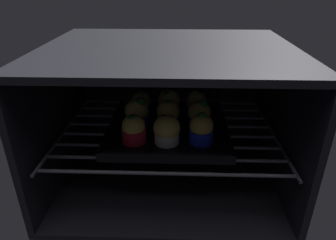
{
  "coord_description": "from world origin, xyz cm",
  "views": [
    {
      "loc": [
        2.49,
        -48.11,
        50.91
      ],
      "look_at": [
        0.0,
        20.9,
        17.14
      ],
      "focal_mm": 32.39,
      "sensor_mm": 36.0,
      "label": 1
    }
  ],
  "objects_px": {
    "muffin_row0_col0": "(134,129)",
    "muffin_row1_col0": "(137,113)",
    "muffin_row2_col1": "(169,103)",
    "muffin_row1_col1": "(168,114)",
    "muffin_row1_col2": "(199,115)",
    "muffin_row0_col1": "(167,130)",
    "muffin_row2_col2": "(196,104)",
    "muffin_row0_col2": "(201,129)",
    "muffin_row2_col0": "(141,104)",
    "baking_tray": "(168,129)"
  },
  "relations": [
    {
      "from": "muffin_row0_col1",
      "to": "muffin_row1_col0",
      "type": "distance_m",
      "value": 0.11
    },
    {
      "from": "muffin_row0_col2",
      "to": "muffin_row2_col0",
      "type": "distance_m",
      "value": 0.22
    },
    {
      "from": "muffin_row1_col1",
      "to": "muffin_row0_col2",
      "type": "bearing_deg",
      "value": -43.2
    },
    {
      "from": "muffin_row0_col1",
      "to": "muffin_row2_col2",
      "type": "bearing_deg",
      "value": 63.96
    },
    {
      "from": "muffin_row0_col2",
      "to": "muffin_row1_col1",
      "type": "height_order",
      "value": "same"
    },
    {
      "from": "muffin_row1_col1",
      "to": "muffin_row2_col2",
      "type": "relative_size",
      "value": 1.08
    },
    {
      "from": "muffin_row2_col2",
      "to": "muffin_row0_col1",
      "type": "bearing_deg",
      "value": -116.04
    },
    {
      "from": "baking_tray",
      "to": "muffin_row2_col0",
      "type": "bearing_deg",
      "value": 134.55
    },
    {
      "from": "muffin_row0_col0",
      "to": "muffin_row0_col2",
      "type": "height_order",
      "value": "muffin_row0_col2"
    },
    {
      "from": "muffin_row0_col0",
      "to": "muffin_row2_col1",
      "type": "height_order",
      "value": "muffin_row2_col1"
    },
    {
      "from": "muffin_row1_col2",
      "to": "muffin_row0_col2",
      "type": "bearing_deg",
      "value": -89.48
    },
    {
      "from": "muffin_row1_col0",
      "to": "muffin_row2_col2",
      "type": "distance_m",
      "value": 0.17
    },
    {
      "from": "muffin_row1_col1",
      "to": "muffin_row2_col1",
      "type": "height_order",
      "value": "same"
    },
    {
      "from": "muffin_row0_col1",
      "to": "muffin_row1_col2",
      "type": "relative_size",
      "value": 0.9
    },
    {
      "from": "muffin_row2_col2",
      "to": "muffin_row1_col1",
      "type": "bearing_deg",
      "value": -134.69
    },
    {
      "from": "muffin_row0_col0",
      "to": "muffin_row0_col2",
      "type": "relative_size",
      "value": 0.93
    },
    {
      "from": "muffin_row0_col0",
      "to": "muffin_row2_col0",
      "type": "xyz_separation_m",
      "value": [
        -0.0,
        0.15,
        -0.0
      ]
    },
    {
      "from": "muffin_row0_col0",
      "to": "muffin_row0_col1",
      "type": "bearing_deg",
      "value": -2.19
    },
    {
      "from": "muffin_row0_col2",
      "to": "muffin_row2_col0",
      "type": "height_order",
      "value": "muffin_row0_col2"
    },
    {
      "from": "muffin_row0_col0",
      "to": "muffin_row2_col0",
      "type": "relative_size",
      "value": 1.05
    },
    {
      "from": "baking_tray",
      "to": "muffin_row2_col0",
      "type": "distance_m",
      "value": 0.12
    },
    {
      "from": "muffin_row2_col2",
      "to": "muffin_row1_col0",
      "type": "bearing_deg",
      "value": -154.83
    },
    {
      "from": "muffin_row0_col0",
      "to": "muffin_row1_col2",
      "type": "height_order",
      "value": "muffin_row1_col2"
    },
    {
      "from": "muffin_row0_col2",
      "to": "muffin_row1_col1",
      "type": "bearing_deg",
      "value": 136.8
    },
    {
      "from": "muffin_row0_col0",
      "to": "muffin_row1_col0",
      "type": "distance_m",
      "value": 0.08
    },
    {
      "from": "muffin_row1_col2",
      "to": "muffin_row2_col1",
      "type": "distance_m",
      "value": 0.11
    },
    {
      "from": "baking_tray",
      "to": "muffin_row2_col2",
      "type": "bearing_deg",
      "value": 45.12
    },
    {
      "from": "muffin_row1_col1",
      "to": "muffin_row2_col1",
      "type": "relative_size",
      "value": 1.0
    },
    {
      "from": "muffin_row0_col1",
      "to": "muffin_row1_col2",
      "type": "distance_m",
      "value": 0.11
    },
    {
      "from": "muffin_row2_col0",
      "to": "baking_tray",
      "type": "bearing_deg",
      "value": -45.45
    },
    {
      "from": "muffin_row0_col1",
      "to": "muffin_row0_col0",
      "type": "bearing_deg",
      "value": 177.81
    },
    {
      "from": "muffin_row1_col0",
      "to": "muffin_row0_col0",
      "type": "bearing_deg",
      "value": -88.34
    },
    {
      "from": "muffin_row1_col0",
      "to": "muffin_row1_col2",
      "type": "bearing_deg",
      "value": -0.85
    },
    {
      "from": "baking_tray",
      "to": "muffin_row2_col0",
      "type": "relative_size",
      "value": 4.44
    },
    {
      "from": "baking_tray",
      "to": "muffin_row0_col2",
      "type": "relative_size",
      "value": 3.94
    },
    {
      "from": "muffin_row0_col0",
      "to": "muffin_row1_col1",
      "type": "distance_m",
      "value": 0.11
    },
    {
      "from": "muffin_row1_col2",
      "to": "muffin_row0_col1",
      "type": "bearing_deg",
      "value": -134.72
    },
    {
      "from": "muffin_row2_col1",
      "to": "muffin_row2_col2",
      "type": "xyz_separation_m",
      "value": [
        0.07,
        0.0,
        -0.0
      ]
    },
    {
      "from": "muffin_row1_col2",
      "to": "muffin_row2_col2",
      "type": "xyz_separation_m",
      "value": [
        -0.0,
        0.07,
        -0.0
      ]
    },
    {
      "from": "muffin_row0_col2",
      "to": "muffin_row1_col2",
      "type": "bearing_deg",
      "value": 90.52
    },
    {
      "from": "baking_tray",
      "to": "muffin_row1_col0",
      "type": "relative_size",
      "value": 3.72
    },
    {
      "from": "muffin_row0_col0",
      "to": "muffin_row2_col0",
      "type": "distance_m",
      "value": 0.15
    },
    {
      "from": "muffin_row0_col2",
      "to": "muffin_row2_col1",
      "type": "height_order",
      "value": "same"
    },
    {
      "from": "muffin_row1_col1",
      "to": "muffin_row1_col2",
      "type": "bearing_deg",
      "value": 0.25
    },
    {
      "from": "muffin_row1_col0",
      "to": "muffin_row1_col1",
      "type": "bearing_deg",
      "value": -1.92
    },
    {
      "from": "muffin_row2_col2",
      "to": "baking_tray",
      "type": "bearing_deg",
      "value": -134.88
    },
    {
      "from": "muffin_row0_col2",
      "to": "muffin_row1_col0",
      "type": "height_order",
      "value": "muffin_row1_col0"
    },
    {
      "from": "muffin_row0_col0",
      "to": "muffin_row2_col2",
      "type": "xyz_separation_m",
      "value": [
        0.15,
        0.15,
        0.0
      ]
    },
    {
      "from": "muffin_row0_col0",
      "to": "muffin_row0_col1",
      "type": "height_order",
      "value": "muffin_row0_col0"
    },
    {
      "from": "muffin_row0_col2",
      "to": "baking_tray",
      "type": "bearing_deg",
      "value": 137.27
    }
  ]
}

